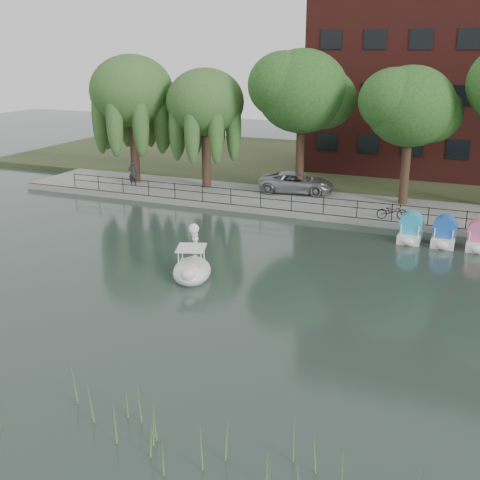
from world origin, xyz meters
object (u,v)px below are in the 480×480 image
Objects in this scene: minivan at (297,181)px; pedestrian at (133,171)px; bicycle at (392,210)px; swan_boat at (192,267)px.

minivan is 2.92× the size of pedestrian.
minivan is 11.72m from pedestrian.
bicycle is 18.65m from pedestrian.
pedestrian is 0.65× the size of swan_boat.
minivan is 15.86m from swan_boat.
bicycle is at bearing 40.67° from swan_boat.
bicycle is 0.56× the size of swan_boat.
swan_boat is (0.16, -15.84, -0.71)m from minivan.
bicycle is 13.60m from swan_boat.
pedestrian reaches higher than minivan.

